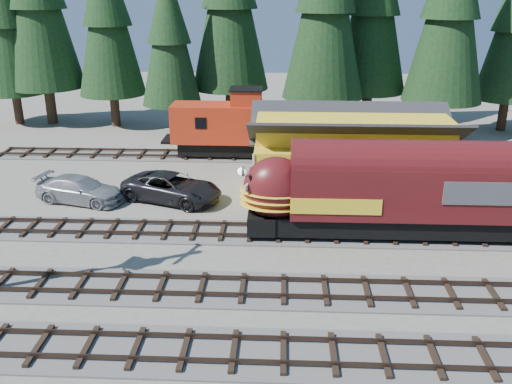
{
  "coord_description": "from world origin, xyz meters",
  "views": [
    {
      "loc": [
        -4.37,
        -23.79,
        12.79
      ],
      "look_at": [
        -5.69,
        4.0,
        2.38
      ],
      "focal_mm": 40.0,
      "sensor_mm": 36.0,
      "label": 1
    }
  ],
  "objects_px": {
    "caboose": "(235,126)",
    "depot": "(352,148)",
    "locomotive": "(375,195)",
    "pickup_truck_a": "(172,187)",
    "pickup_truck_b": "(80,190)"
  },
  "relations": [
    {
      "from": "caboose",
      "to": "pickup_truck_a",
      "type": "distance_m",
      "value": 9.99
    },
    {
      "from": "pickup_truck_b",
      "to": "caboose",
      "type": "bearing_deg",
      "value": -27.57
    },
    {
      "from": "depot",
      "to": "pickup_truck_b",
      "type": "xyz_separation_m",
      "value": [
        -16.63,
        -2.33,
        -2.17
      ]
    },
    {
      "from": "caboose",
      "to": "pickup_truck_a",
      "type": "relative_size",
      "value": 1.51
    },
    {
      "from": "locomotive",
      "to": "pickup_truck_a",
      "type": "bearing_deg",
      "value": 158.1
    },
    {
      "from": "caboose",
      "to": "depot",
      "type": "bearing_deg",
      "value": -43.36
    },
    {
      "from": "depot",
      "to": "caboose",
      "type": "distance_m",
      "value": 10.94
    },
    {
      "from": "locomotive",
      "to": "pickup_truck_a",
      "type": "height_order",
      "value": "locomotive"
    },
    {
      "from": "locomotive",
      "to": "caboose",
      "type": "distance_m",
      "value": 16.34
    },
    {
      "from": "depot",
      "to": "locomotive",
      "type": "xyz_separation_m",
      "value": [
        0.48,
        -6.5,
        -0.62
      ]
    },
    {
      "from": "pickup_truck_a",
      "to": "caboose",
      "type": "bearing_deg",
      "value": 2.48
    },
    {
      "from": "locomotive",
      "to": "depot",
      "type": "bearing_deg",
      "value": 94.18
    },
    {
      "from": "locomotive",
      "to": "pickup_truck_b",
      "type": "distance_m",
      "value": 17.67
    },
    {
      "from": "pickup_truck_a",
      "to": "pickup_truck_b",
      "type": "height_order",
      "value": "pickup_truck_a"
    },
    {
      "from": "depot",
      "to": "pickup_truck_b",
      "type": "height_order",
      "value": "depot"
    }
  ]
}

